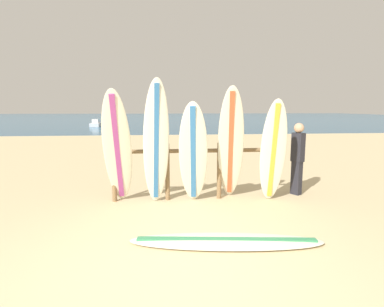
{
  "coord_description": "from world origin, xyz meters",
  "views": [
    {
      "loc": [
        -0.16,
        -3.07,
        1.82
      ],
      "look_at": [
        0.48,
        3.24,
        0.88
      ],
      "focal_mm": 28.96,
      "sensor_mm": 36.0,
      "label": 1
    }
  ],
  "objects_px": {
    "surfboard_leaning_left": "(156,144)",
    "surfboard_lying_on_sand": "(226,241)",
    "surfboard_leaning_center_left": "(193,154)",
    "surfboard_leaning_center": "(231,146)",
    "surfboard_rack": "(194,164)",
    "beachgoer_standing": "(298,156)",
    "surfboard_leaning_center_right": "(273,152)",
    "small_boat_offshore": "(96,124)",
    "surfboard_leaning_far_left": "(117,150)"
  },
  "relations": [
    {
      "from": "beachgoer_standing",
      "to": "surfboard_leaning_left",
      "type": "bearing_deg",
      "value": -170.49
    },
    {
      "from": "surfboard_leaning_center_left",
      "to": "surfboard_lying_on_sand",
      "type": "distance_m",
      "value": 1.96
    },
    {
      "from": "surfboard_leaning_center_left",
      "to": "surfboard_lying_on_sand",
      "type": "xyz_separation_m",
      "value": [
        0.27,
        -1.7,
        -0.94
      ]
    },
    {
      "from": "surfboard_leaning_center",
      "to": "small_boat_offshore",
      "type": "bearing_deg",
      "value": 106.68
    },
    {
      "from": "surfboard_leaning_left",
      "to": "surfboard_lying_on_sand",
      "type": "height_order",
      "value": "surfboard_leaning_left"
    },
    {
      "from": "surfboard_rack",
      "to": "small_boat_offshore",
      "type": "height_order",
      "value": "surfboard_rack"
    },
    {
      "from": "surfboard_leaning_left",
      "to": "surfboard_leaning_center_left",
      "type": "xyz_separation_m",
      "value": [
        0.68,
        -0.05,
        -0.2
      ]
    },
    {
      "from": "surfboard_leaning_left",
      "to": "beachgoer_standing",
      "type": "relative_size",
      "value": 1.55
    },
    {
      "from": "surfboard_lying_on_sand",
      "to": "surfboard_leaning_center_left",
      "type": "bearing_deg",
      "value": 99.13
    },
    {
      "from": "surfboard_leaning_center",
      "to": "beachgoer_standing",
      "type": "xyz_separation_m",
      "value": [
        1.52,
        0.41,
        -0.27
      ]
    },
    {
      "from": "surfboard_leaning_far_left",
      "to": "surfboard_leaning_center_left",
      "type": "height_order",
      "value": "surfboard_leaning_far_left"
    },
    {
      "from": "surfboard_leaning_left",
      "to": "surfboard_leaning_center_right",
      "type": "xyz_separation_m",
      "value": [
        2.21,
        -0.01,
        -0.17
      ]
    },
    {
      "from": "surfboard_leaning_left",
      "to": "small_boat_offshore",
      "type": "relative_size",
      "value": 0.87
    },
    {
      "from": "surfboard_leaning_center",
      "to": "small_boat_offshore",
      "type": "distance_m",
      "value": 26.89
    },
    {
      "from": "surfboard_leaning_far_left",
      "to": "beachgoer_standing",
      "type": "relative_size",
      "value": 1.42
    },
    {
      "from": "surfboard_leaning_far_left",
      "to": "surfboard_lying_on_sand",
      "type": "bearing_deg",
      "value": -46.61
    },
    {
      "from": "surfboard_rack",
      "to": "surfboard_leaning_center_left",
      "type": "bearing_deg",
      "value": -96.85
    },
    {
      "from": "surfboard_lying_on_sand",
      "to": "small_boat_offshore",
      "type": "distance_m",
      "value": 28.51
    },
    {
      "from": "surfboard_leaning_center_left",
      "to": "small_boat_offshore",
      "type": "height_order",
      "value": "surfboard_leaning_center_left"
    },
    {
      "from": "surfboard_leaning_left",
      "to": "surfboard_leaning_center",
      "type": "bearing_deg",
      "value": 3.11
    },
    {
      "from": "surfboard_leaning_left",
      "to": "beachgoer_standing",
      "type": "xyz_separation_m",
      "value": [
        2.93,
        0.49,
        -0.34
      ]
    },
    {
      "from": "surfboard_leaning_center_right",
      "to": "small_boat_offshore",
      "type": "distance_m",
      "value": 27.22
    },
    {
      "from": "surfboard_leaning_left",
      "to": "small_boat_offshore",
      "type": "xyz_separation_m",
      "value": [
        -6.31,
        25.82,
        -0.91
      ]
    },
    {
      "from": "surfboard_leaning_center",
      "to": "surfboard_leaning_center_left",
      "type": "bearing_deg",
      "value": -170.35
    },
    {
      "from": "small_boat_offshore",
      "to": "surfboard_leaning_far_left",
      "type": "bearing_deg",
      "value": -77.73
    },
    {
      "from": "surfboard_lying_on_sand",
      "to": "surfboard_leaning_far_left",
      "type": "bearing_deg",
      "value": 133.39
    },
    {
      "from": "surfboard_rack",
      "to": "surfboard_lying_on_sand",
      "type": "xyz_separation_m",
      "value": [
        0.22,
        -2.12,
        -0.68
      ]
    },
    {
      "from": "surfboard_rack",
      "to": "surfboard_leaning_center_left",
      "type": "xyz_separation_m",
      "value": [
        -0.05,
        -0.42,
        0.26
      ]
    },
    {
      "from": "surfboard_lying_on_sand",
      "to": "beachgoer_standing",
      "type": "distance_m",
      "value": 3.09
    },
    {
      "from": "surfboard_rack",
      "to": "beachgoer_standing",
      "type": "height_order",
      "value": "beachgoer_standing"
    },
    {
      "from": "surfboard_rack",
      "to": "surfboard_leaning_center",
      "type": "relative_size",
      "value": 1.45
    },
    {
      "from": "surfboard_leaning_center",
      "to": "surfboard_leaning_center_right",
      "type": "distance_m",
      "value": 0.81
    },
    {
      "from": "surfboard_leaning_left",
      "to": "surfboard_leaning_center_left",
      "type": "relative_size",
      "value": 1.2
    },
    {
      "from": "surfboard_rack",
      "to": "surfboard_leaning_left",
      "type": "xyz_separation_m",
      "value": [
        -0.73,
        -0.37,
        0.45
      ]
    },
    {
      "from": "surfboard_leaning_center_left",
      "to": "surfboard_leaning_left",
      "type": "bearing_deg",
      "value": 175.96
    },
    {
      "from": "surfboard_leaning_center_right",
      "to": "surfboard_lying_on_sand",
      "type": "distance_m",
      "value": 2.35
    },
    {
      "from": "surfboard_leaning_center",
      "to": "small_boat_offshore",
      "type": "relative_size",
      "value": 0.83
    },
    {
      "from": "surfboard_leaning_center_right",
      "to": "surfboard_leaning_center",
      "type": "bearing_deg",
      "value": 173.59
    },
    {
      "from": "surfboard_leaning_far_left",
      "to": "surfboard_leaning_center",
      "type": "bearing_deg",
      "value": 2.29
    },
    {
      "from": "surfboard_leaning_center_left",
      "to": "surfboard_leaning_center",
      "type": "relative_size",
      "value": 0.88
    },
    {
      "from": "beachgoer_standing",
      "to": "surfboard_lying_on_sand",
      "type": "bearing_deg",
      "value": -131.49
    },
    {
      "from": "surfboard_rack",
      "to": "small_boat_offshore",
      "type": "bearing_deg",
      "value": 105.46
    },
    {
      "from": "surfboard_leaning_far_left",
      "to": "surfboard_leaning_center",
      "type": "height_order",
      "value": "surfboard_leaning_center"
    },
    {
      "from": "surfboard_lying_on_sand",
      "to": "surfboard_leaning_left",
      "type": "bearing_deg",
      "value": 118.49
    },
    {
      "from": "surfboard_leaning_far_left",
      "to": "surfboard_leaning_left",
      "type": "height_order",
      "value": "surfboard_leaning_left"
    },
    {
      "from": "surfboard_leaning_center_left",
      "to": "small_boat_offshore",
      "type": "relative_size",
      "value": 0.73
    },
    {
      "from": "surfboard_leaning_left",
      "to": "surfboard_lying_on_sand",
      "type": "xyz_separation_m",
      "value": [
        0.95,
        -1.75,
        -1.13
      ]
    },
    {
      "from": "surfboard_leaning_center_right",
      "to": "beachgoer_standing",
      "type": "distance_m",
      "value": 0.89
    },
    {
      "from": "surfboard_rack",
      "to": "surfboard_leaning_center_right",
      "type": "distance_m",
      "value": 1.56
    },
    {
      "from": "surfboard_leaning_center",
      "to": "surfboard_lying_on_sand",
      "type": "bearing_deg",
      "value": -104.03
    }
  ]
}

